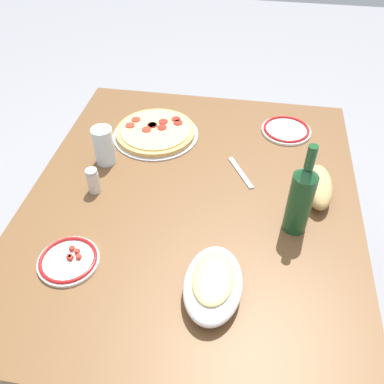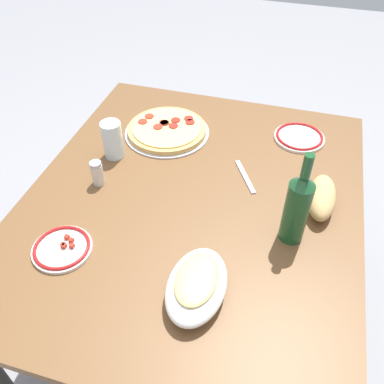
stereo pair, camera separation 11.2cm
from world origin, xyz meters
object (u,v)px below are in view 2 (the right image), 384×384
pepperoni_pizza (167,130)px  side_plate_near (62,248)px  spice_shaker (97,173)px  dining_table (192,221)px  baked_pasta_dish (197,284)px  side_plate_far (299,137)px  water_glass (113,140)px  bread_loaf (322,197)px  wine_bottle (297,207)px

pepperoni_pizza → side_plate_near: pepperoni_pizza is taller
spice_shaker → dining_table: bearing=92.3°
baked_pasta_dish → side_plate_far: (-0.75, 0.19, -0.03)m
pepperoni_pizza → water_glass: bearing=-36.9°
bread_loaf → spice_shaker: spice_shaker is taller
dining_table → water_glass: (-0.14, -0.33, 0.17)m
water_glass → bread_loaf: size_ratio=0.68×
water_glass → bread_loaf: water_glass is taller
pepperoni_pizza → bread_loaf: size_ratio=1.62×
pepperoni_pizza → wine_bottle: bearing=52.6°
side_plate_near → bread_loaf: (-0.38, 0.69, 0.03)m
dining_table → baked_pasta_dish: size_ratio=5.25×
pepperoni_pizza → wine_bottle: wine_bottle is taller
side_plate_near → spice_shaker: size_ratio=1.94×
bread_loaf → side_plate_near: bearing=-60.9°
side_plate_far → side_plate_near: bearing=-39.2°
water_glass → side_plate_far: size_ratio=0.73×
baked_pasta_dish → water_glass: (-0.47, -0.44, 0.03)m
pepperoni_pizza → bread_loaf: bread_loaf is taller
wine_bottle → side_plate_far: (-0.49, -0.02, -0.11)m
side_plate_far → spice_shaker: size_ratio=2.15×
dining_table → baked_pasta_dish: baked_pasta_dish is taller
wine_bottle → water_glass: 0.68m
spice_shaker → water_glass: bearing=-176.0°
dining_table → side_plate_far: bearing=144.9°
pepperoni_pizza → water_glass: 0.23m
dining_table → pepperoni_pizza: bearing=-149.1°
pepperoni_pizza → side_plate_near: bearing=-9.3°
wine_bottle → side_plate_near: wine_bottle is taller
wine_bottle → spice_shaker: size_ratio=3.46×
pepperoni_pizza → water_glass: (0.18, -0.14, 0.05)m
water_glass → side_plate_near: 0.45m
spice_shaker → side_plate_far: bearing=125.4°
dining_table → side_plate_near: side_plate_near is taller
side_plate_near → spice_shaker: bearing=-175.3°
dining_table → wine_bottle: bearing=77.6°
dining_table → wine_bottle: (0.07, 0.32, 0.22)m
dining_table → side_plate_near: bearing=-44.3°
baked_pasta_dish → bread_loaf: size_ratio=1.20×
pepperoni_pizza → bread_loaf: 0.63m
dining_table → side_plate_far: side_plate_far is taller
dining_table → water_glass: 0.40m
water_glass → bread_loaf: 0.72m
side_plate_far → spice_shaker: spice_shaker is taller
dining_table → bread_loaf: 0.42m
side_plate_near → pepperoni_pizza: bearing=170.7°
dining_table → bread_loaf: bread_loaf is taller
side_plate_far → wine_bottle: bearing=2.5°
side_plate_near → side_plate_far: size_ratio=0.90×
water_glass → bread_loaf: bearing=85.4°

